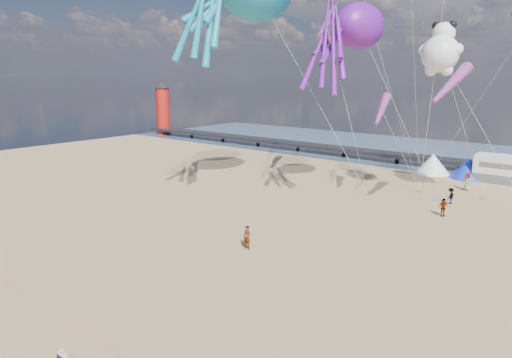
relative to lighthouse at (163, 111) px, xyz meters
The scene contains 21 objects.
ground 71.36m from the lighthouse, 38.16° to the right, with size 120.00×120.00×0.00m, color tan.
water 57.25m from the lighthouse, 11.11° to the left, with size 120.00×120.00×0.00m, color #374E69.
pier 28.22m from the lighthouse, ahead, with size 60.00×3.00×0.50m, color black.
lighthouse is the anchor object (origin of this frame).
motorhome_0 62.20m from the lighthouse, ahead, with size 6.60×2.50×3.00m, color silver.
tent_white 54.25m from the lighthouse, ahead, with size 4.00×4.00×2.40m, color white.
tent_blue 58.23m from the lighthouse, ahead, with size 4.00×4.00×2.40m, color #1933CC.
rope_line 74.55m from the lighthouse, 41.19° to the right, with size 0.03×0.03×34.00m, color #F2338C.
standing_person 63.98m from the lighthouse, 34.83° to the right, with size 0.59×0.39×1.63m, color tan.
beachgoer_0 60.42m from the lighthouse, ahead, with size 0.66×0.43×1.80m, color #7F6659.
beachgoer_2 62.00m from the lighthouse, 15.23° to the right, with size 0.72×0.56×1.49m, color #7F6659.
beachgoer_3 63.89m from the lighthouse, 18.80° to the right, with size 0.99×0.57×1.54m, color #7F6659.
sandbag_a 56.08m from the lighthouse, 19.45° to the right, with size 0.50×0.35×0.22m, color gray.
sandbag_b 60.84m from the lighthouse, 15.37° to the right, with size 0.50×0.35×0.22m, color gray.
sandbag_d 63.08m from the lighthouse, 11.48° to the right, with size 0.50×0.35×0.22m, color gray.
sandbag_e 57.84m from the lighthouse, 13.81° to the right, with size 0.50×0.35×0.22m, color gray.
kite_octopus_purple 56.25m from the lighthouse, 20.96° to the right, with size 3.89×9.07×10.36m, color #63128E, non-canonical shape.
kite_panda 61.10m from the lighthouse, 16.53° to the right, with size 3.85×3.62×5.43m, color white, non-canonical shape.
windsock_left 51.41m from the lighthouse, 20.55° to the right, with size 1.10×7.71×7.71m, color red, non-canonical shape.
windsock_mid 63.94m from the lighthouse, 19.06° to the right, with size 1.00×6.11×6.11m, color red, non-canonical shape.
windsock_right 57.20m from the lighthouse, 19.51° to the right, with size 0.90×4.64×4.64m, color red, non-canonical shape.
Camera 1 is at (15.24, -14.69, 11.54)m, focal length 32.00 mm.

